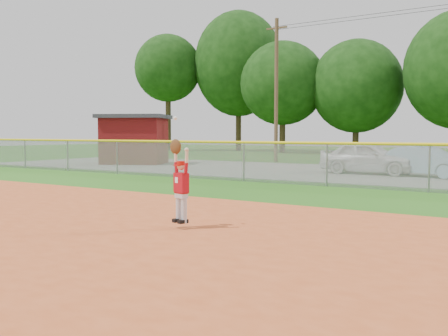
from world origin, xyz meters
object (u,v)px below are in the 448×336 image
(utility_shed, at_px, (134,139))
(ballplayer, at_px, (180,181))
(car_white_a, at_px, (368,158))
(car_blue, at_px, (426,161))

(utility_shed, bearing_deg, ballplayer, -44.87)
(car_white_a, bearing_deg, utility_shed, 91.05)
(car_white_a, height_order, car_blue, car_white_a)
(car_white_a, relative_size, ballplayer, 2.10)
(utility_shed, relative_size, ballplayer, 2.39)
(car_white_a, xyz_separation_m, car_blue, (2.43, -0.12, -0.09))
(ballplayer, bearing_deg, car_white_a, 93.02)
(utility_shed, bearing_deg, car_white_a, 0.15)
(car_white_a, distance_m, car_blue, 2.44)
(car_white_a, relative_size, car_blue, 1.10)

